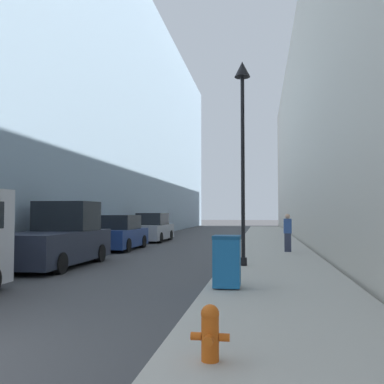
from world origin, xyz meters
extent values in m
cube|color=#ADA89E|center=(5.07, 18.00, 0.08)|extent=(3.45, 60.00, 0.15)
cube|color=#849EB2|center=(-9.79, 26.00, 9.32)|extent=(12.00, 60.00, 18.63)
cylinder|color=#D15614|center=(4.03, 0.96, 0.40)|extent=(0.20, 0.20, 0.49)
sphere|color=#D15614|center=(4.03, 0.96, 0.68)|extent=(0.21, 0.21, 0.21)
cylinder|color=#D15614|center=(4.03, 0.96, 0.74)|extent=(0.06, 0.06, 0.05)
cylinder|color=#D15614|center=(4.03, 0.80, 0.42)|extent=(0.11, 0.12, 0.11)
cylinder|color=#D15614|center=(3.87, 0.96, 0.42)|extent=(0.12, 0.09, 0.09)
cylinder|color=#D15614|center=(4.19, 0.96, 0.42)|extent=(0.12, 0.09, 0.09)
cube|color=#19609E|center=(3.85, 5.65, 0.71)|extent=(0.59, 0.62, 1.05)
cube|color=navy|center=(3.85, 5.65, 1.27)|extent=(0.60, 0.64, 0.08)
cylinder|color=black|center=(3.60, 5.92, 0.23)|extent=(0.05, 0.16, 0.16)
cylinder|color=black|center=(4.09, 5.92, 0.23)|extent=(0.05, 0.16, 0.16)
cylinder|color=black|center=(4.04, 9.73, 0.28)|extent=(0.23, 0.23, 0.25)
cylinder|color=black|center=(4.04, 9.73, 3.17)|extent=(0.12, 0.12, 6.03)
cone|color=black|center=(4.04, 9.73, 6.44)|extent=(0.50, 0.50, 0.50)
cube|color=#232838|center=(-2.28, 9.62, 0.68)|extent=(2.09, 5.09, 1.01)
cube|color=black|center=(-2.28, 10.51, 1.70)|extent=(1.93, 1.63, 1.04)
cylinder|color=black|center=(-3.25, 11.20, 0.32)|extent=(0.24, 0.64, 0.64)
cylinder|color=black|center=(-1.30, 11.20, 0.32)|extent=(0.24, 0.64, 0.64)
cylinder|color=black|center=(-3.25, 8.04, 0.32)|extent=(0.24, 0.64, 0.64)
cylinder|color=black|center=(-1.30, 8.04, 0.32)|extent=(0.24, 0.64, 0.64)
cube|color=navy|center=(-2.29, 16.33, 0.58)|extent=(1.76, 4.33, 0.85)
cube|color=#1E2328|center=(-2.29, 16.33, 1.35)|extent=(1.55, 2.25, 0.69)
cylinder|color=black|center=(-3.10, 17.63, 0.32)|extent=(0.24, 0.64, 0.64)
cylinder|color=black|center=(-1.48, 17.63, 0.32)|extent=(0.24, 0.64, 0.64)
cylinder|color=black|center=(-3.10, 15.03, 0.32)|extent=(0.24, 0.64, 0.64)
cylinder|color=black|center=(-1.48, 15.03, 0.32)|extent=(0.24, 0.64, 0.64)
cube|color=#A3A8B2|center=(-2.19, 22.46, 0.60)|extent=(1.77, 4.75, 0.88)
cube|color=#1E2328|center=(-2.19, 22.46, 1.41)|extent=(1.56, 2.47, 0.74)
cylinder|color=black|center=(-3.00, 23.88, 0.32)|extent=(0.24, 0.64, 0.64)
cylinder|color=black|center=(-1.38, 23.88, 0.32)|extent=(0.24, 0.64, 0.64)
cylinder|color=black|center=(-3.00, 21.03, 0.32)|extent=(0.24, 0.64, 0.64)
cylinder|color=black|center=(-1.38, 21.03, 0.32)|extent=(0.24, 0.64, 0.64)
cube|color=#2D3347|center=(5.71, 14.76, 0.54)|extent=(0.28, 0.20, 0.78)
cube|color=#2D4C8C|center=(5.71, 14.76, 1.25)|extent=(0.33, 0.20, 0.62)
sphere|color=tan|center=(5.71, 14.76, 1.66)|extent=(0.21, 0.21, 0.21)
camera|label=1|loc=(4.61, -3.91, 1.83)|focal=40.00mm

